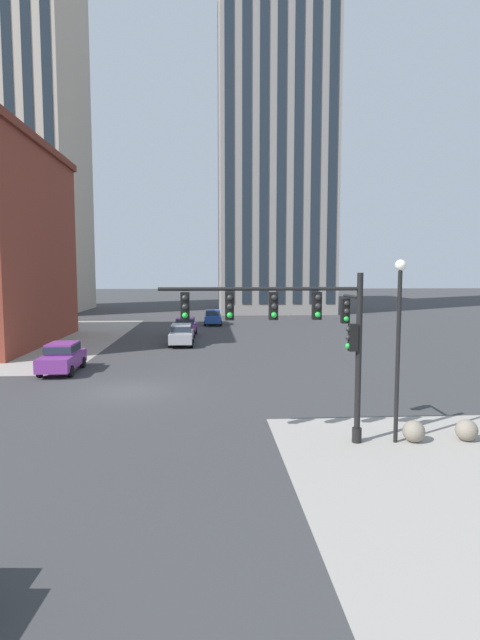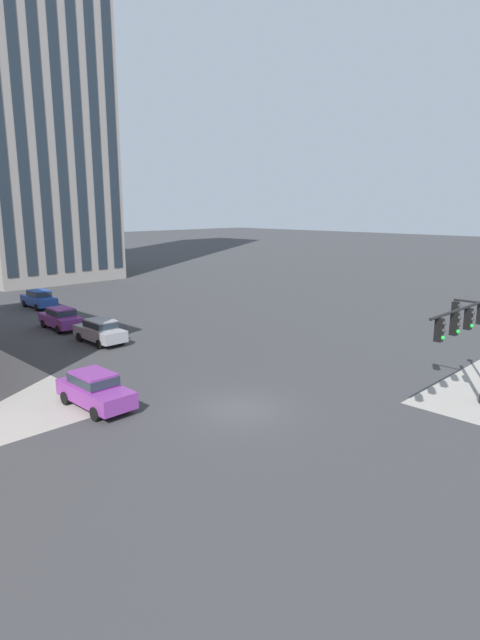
# 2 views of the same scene
# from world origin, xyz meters

# --- Properties ---
(ground_plane) EXTENTS (320.00, 320.00, 0.00)m
(ground_plane) POSITION_xyz_m (0.00, 0.00, 0.00)
(ground_plane) COLOR #38383A
(traffic_signal_main) EXTENTS (6.69, 2.09, 5.67)m
(traffic_signal_main) POSITION_xyz_m (6.99, -7.65, 3.86)
(traffic_signal_main) COLOR black
(traffic_signal_main) RESTS_ON ground
(car_main_northbound_near) EXTENTS (1.93, 4.42, 1.68)m
(car_main_northbound_near) POSITION_xyz_m (4.27, 30.77, 0.92)
(car_main_northbound_near) COLOR #23479E
(car_main_northbound_near) RESTS_ON ground
(car_main_northbound_far) EXTENTS (1.92, 4.41, 1.68)m
(car_main_northbound_far) POSITION_xyz_m (-4.60, 4.97, 0.92)
(car_main_northbound_far) COLOR #7A3389
(car_main_northbound_far) RESTS_ON ground
(car_main_southbound_near) EXTENTS (1.89, 4.40, 1.68)m
(car_main_southbound_near) POSITION_xyz_m (1.65, 15.24, 0.92)
(car_main_southbound_near) COLOR #99999E
(car_main_southbound_near) RESTS_ON ground
(car_cross_eastbound) EXTENTS (2.03, 4.47, 1.68)m
(car_cross_eastbound) POSITION_xyz_m (1.70, 21.15, 0.92)
(car_cross_eastbound) COLOR #7A3389
(car_cross_eastbound) RESTS_ON ground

